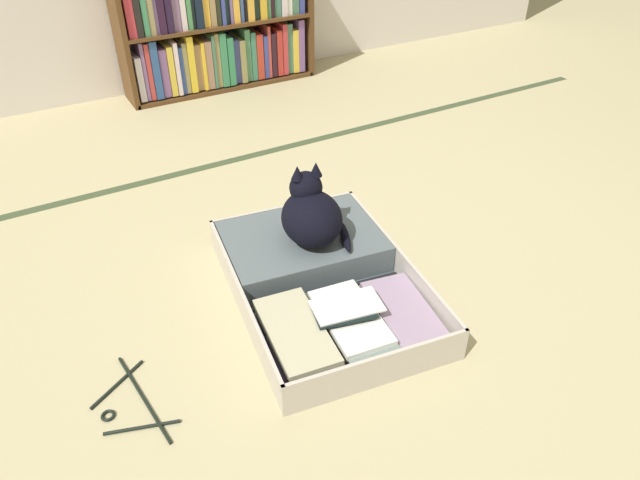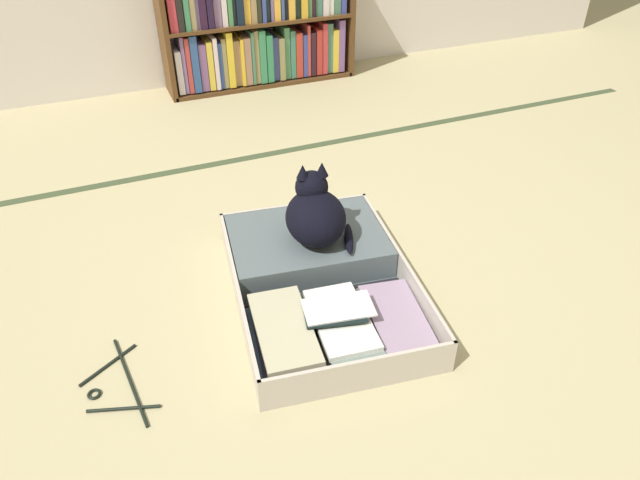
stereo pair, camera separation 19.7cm
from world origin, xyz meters
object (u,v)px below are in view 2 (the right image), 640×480
bookshelf (258,23)px  open_suitcase (317,275)px  clothes_hanger (118,385)px  black_cat (315,214)px

bookshelf → open_suitcase: bookshelf is taller
bookshelf → open_suitcase: (-0.45, -2.06, -0.32)m
clothes_hanger → bookshelf: bearing=62.4°
bookshelf → black_cat: bearing=-101.8°
clothes_hanger → black_cat: bearing=22.6°
open_suitcase → clothes_hanger: 0.76m
bookshelf → clothes_hanger: (-1.18, -2.26, -0.37)m
bookshelf → black_cat: (-0.40, -1.94, -0.14)m
open_suitcase → bookshelf: bearing=77.7°
bookshelf → clothes_hanger: bearing=-117.6°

